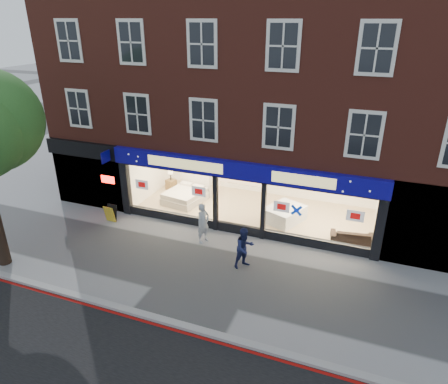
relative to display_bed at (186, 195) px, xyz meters
The scene contains 12 objects.
ground 6.14m from the display_bed, 55.78° to the right, with size 120.00×120.00×0.00m, color gray.
kerb_line 8.87m from the display_bed, 67.12° to the right, with size 60.00×0.10×0.01m, color #8C0A07.
kerb_stone 8.69m from the display_bed, 66.61° to the right, with size 60.00×0.25×0.12m, color gray.
showroom_floor 3.47m from the display_bed, ahead, with size 11.00×4.50×0.10m, color tan.
building 7.37m from the display_bed, 28.60° to the left, with size 19.00×8.26×10.30m.
display_bed is the anchor object (origin of this frame).
bedside_table 1.69m from the display_bed, 143.95° to the left, with size 0.45×0.45×0.55m, color brown.
mattress_stack 5.06m from the display_bed, ahead, with size 1.88×2.06×0.66m.
sofa 8.13m from the display_bed, ahead, with size 1.72×0.67×0.50m, color black.
a_board 3.81m from the display_bed, 127.10° to the right, with size 0.51×0.33×0.79m, color gold.
pedestrian_grey 3.93m from the display_bed, 53.83° to the right, with size 0.62×0.40×1.69m, color #B1B5B9.
pedestrian_blue 6.18m from the display_bed, 43.91° to the right, with size 0.77×0.60×1.59m, color #1A1F49.
Camera 1 is at (4.75, -11.13, 8.51)m, focal length 32.00 mm.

